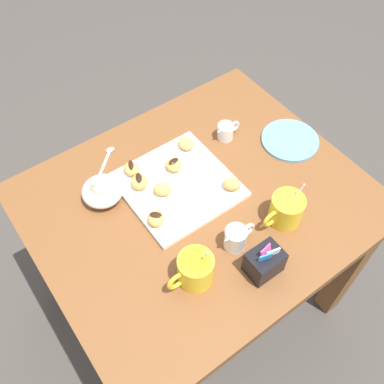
{
  "coord_description": "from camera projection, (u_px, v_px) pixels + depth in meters",
  "views": [
    {
      "loc": [
        0.45,
        0.59,
        1.75
      ],
      "look_at": [
        0.01,
        -0.02,
        0.72
      ],
      "focal_mm": 40.84,
      "sensor_mm": 36.0,
      "label": 1
    }
  ],
  "objects": [
    {
      "name": "ground_plane",
      "position": [
        197.0,
        295.0,
        1.85
      ],
      "size": [
        8.0,
        8.0,
        0.0
      ],
      "primitive_type": "plane",
      "color": "#423D38"
    },
    {
      "name": "dining_table",
      "position": [
        199.0,
        223.0,
        1.39
      ],
      "size": [
        0.96,
        0.81,
        0.7
      ],
      "color": "brown",
      "rests_on": "ground_plane"
    },
    {
      "name": "pastry_plate_square",
      "position": [
        178.0,
        185.0,
        1.31
      ],
      "size": [
        0.31,
        0.31,
        0.02
      ],
      "primitive_type": "cube",
      "color": "white",
      "rests_on": "dining_table"
    },
    {
      "name": "coffee_mug_yellow_left",
      "position": [
        286.0,
        209.0,
        1.21
      ],
      "size": [
        0.13,
        0.09,
        0.14
      ],
      "color": "yellow",
      "rests_on": "dining_table"
    },
    {
      "name": "coffee_mug_yellow_right",
      "position": [
        195.0,
        269.0,
        1.1
      ],
      "size": [
        0.13,
        0.09,
        0.14
      ],
      "color": "yellow",
      "rests_on": "dining_table"
    },
    {
      "name": "cream_pitcher_white",
      "position": [
        236.0,
        237.0,
        1.16
      ],
      "size": [
        0.1,
        0.06,
        0.07
      ],
      "color": "white",
      "rests_on": "dining_table"
    },
    {
      "name": "sugar_caddy",
      "position": [
        263.0,
        263.0,
        1.12
      ],
      "size": [
        0.09,
        0.07,
        0.11
      ],
      "color": "black",
      "rests_on": "dining_table"
    },
    {
      "name": "ice_cream_bowl",
      "position": [
        102.0,
        190.0,
        1.26
      ],
      "size": [
        0.12,
        0.12,
        0.09
      ],
      "color": "white",
      "rests_on": "dining_table"
    },
    {
      "name": "chocolate_sauce_pitcher",
      "position": [
        226.0,
        131.0,
        1.41
      ],
      "size": [
        0.09,
        0.05,
        0.06
      ],
      "color": "white",
      "rests_on": "dining_table"
    },
    {
      "name": "saucer_sky_left",
      "position": [
        290.0,
        140.0,
        1.42
      ],
      "size": [
        0.19,
        0.19,
        0.01
      ],
      "primitive_type": "cylinder",
      "color": "#66A8DB",
      "rests_on": "dining_table"
    },
    {
      "name": "loose_spoon_near_saucer",
      "position": [
        106.0,
        161.0,
        1.37
      ],
      "size": [
        0.13,
        0.11,
        0.01
      ],
      "color": "silver",
      "rests_on": "dining_table"
    },
    {
      "name": "beignet_0",
      "position": [
        132.0,
        169.0,
        1.31
      ],
      "size": [
        0.05,
        0.06,
        0.04
      ],
      "primitive_type": "ellipsoid",
      "rotation": [
        0.0,
        0.0,
        4.79
      ],
      "color": "#DBA351",
      "rests_on": "pastry_plate_square"
    },
    {
      "name": "chocolate_drizzle_0",
      "position": [
        131.0,
        165.0,
        1.3
      ],
      "size": [
        0.03,
        0.04,
        0.0
      ],
      "primitive_type": "ellipsoid",
      "rotation": [
        0.0,
        0.0,
        4.3
      ],
      "color": "black",
      "rests_on": "beignet_0"
    },
    {
      "name": "beignet_1",
      "position": [
        175.0,
        164.0,
        1.32
      ],
      "size": [
        0.06,
        0.06,
        0.03
      ],
      "primitive_type": "ellipsoid",
      "rotation": [
        0.0,
        0.0,
        0.17
      ],
      "color": "#DBA351",
      "rests_on": "pastry_plate_square"
    },
    {
      "name": "chocolate_drizzle_1",
      "position": [
        175.0,
        160.0,
        1.31
      ],
      "size": [
        0.04,
        0.02,
        0.0
      ],
      "primitive_type": "ellipsoid",
      "rotation": [
        0.0,
        0.0,
        0.1
      ],
      "color": "black",
      "rests_on": "beignet_1"
    },
    {
      "name": "beignet_2",
      "position": [
        232.0,
        184.0,
        1.28
      ],
      "size": [
        0.07,
        0.07,
        0.04
      ],
      "primitive_type": "ellipsoid",
      "rotation": [
        0.0,
        0.0,
        0.78
      ],
      "color": "#DBA351",
      "rests_on": "pastry_plate_square"
    },
    {
      "name": "beignet_3",
      "position": [
        186.0,
        144.0,
        1.38
      ],
      "size": [
        0.05,
        0.06,
        0.03
      ],
      "primitive_type": "ellipsoid",
      "rotation": [
        0.0,
        0.0,
        0.06
      ],
      "color": "#DBA351",
      "rests_on": "pastry_plate_square"
    },
    {
      "name": "beignet_4",
      "position": [
        139.0,
        182.0,
        1.28
      ],
      "size": [
        0.06,
        0.06,
        0.04
      ],
      "primitive_type": "ellipsoid",
      "rotation": [
        0.0,
        0.0,
        4.41
      ],
      "color": "#DBA351",
      "rests_on": "pastry_plate_square"
    },
    {
      "name": "chocolate_drizzle_4",
      "position": [
        139.0,
        178.0,
        1.26
      ],
      "size": [
        0.03,
        0.04,
        0.0
      ],
      "primitive_type": "ellipsoid",
      "rotation": [
        0.0,
        0.0,
        4.29
      ],
      "color": "black",
      "rests_on": "beignet_4"
    },
    {
      "name": "beignet_5",
      "position": [
        156.0,
        218.0,
        1.21
      ],
      "size": [
        0.07,
        0.07,
        0.03
      ],
      "primitive_type": "ellipsoid",
      "rotation": [
        0.0,
        0.0,
        2.35
      ],
      "color": "#DBA351",
      "rests_on": "pastry_plate_square"
    },
    {
      "name": "chocolate_drizzle_5",
      "position": [
        155.0,
        214.0,
        1.19
      ],
      "size": [
        0.04,
        0.04,
        0.0
      ],
      "primitive_type": "ellipsoid",
      "rotation": [
        0.0,
        0.0,
        2.37
      ],
      "color": "black",
      "rests_on": "beignet_5"
    },
    {
      "name": "beignet_6",
      "position": [
        163.0,
        189.0,
        1.27
      ],
      "size": [
        0.07,
        0.07,
        0.04
      ],
      "primitive_type": "ellipsoid",
      "rotation": [
        0.0,
        0.0,
        0.88
      ],
      "color": "#DBA351",
      "rests_on": "pastry_plate_square"
    }
  ]
}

